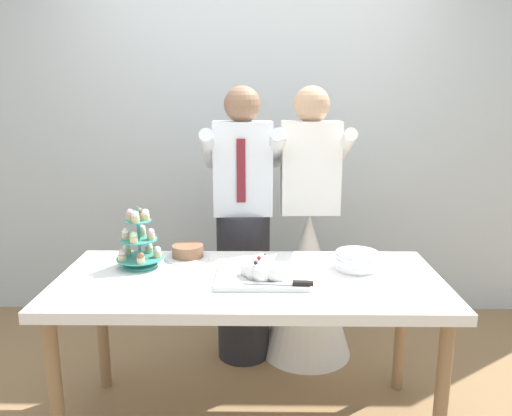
{
  "coord_description": "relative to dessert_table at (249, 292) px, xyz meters",
  "views": [
    {
      "loc": [
        0.06,
        -2.22,
        1.62
      ],
      "look_at": [
        0.03,
        0.15,
        1.07
      ],
      "focal_mm": 35.28,
      "sensor_mm": 36.0,
      "label": 1
    }
  ],
  "objects": [
    {
      "name": "plate_stack",
      "position": [
        0.52,
        0.12,
        0.12
      ],
      "size": [
        0.22,
        0.21,
        0.09
      ],
      "color": "white",
      "rests_on": "dessert_table"
    },
    {
      "name": "rear_wall",
      "position": [
        0.0,
        1.43,
        0.75
      ],
      "size": [
        5.2,
        0.1,
        2.9
      ],
      "primitive_type": "cube",
      "color": "silver",
      "rests_on": "ground_plane"
    },
    {
      "name": "dessert_table",
      "position": [
        0.0,
        0.0,
        0.0
      ],
      "size": [
        1.8,
        0.8,
        0.78
      ],
      "color": "white",
      "rests_on": "ground_plane"
    },
    {
      "name": "round_cake",
      "position": [
        -0.33,
        0.28,
        0.1
      ],
      "size": [
        0.24,
        0.24,
        0.07
      ],
      "color": "white",
      "rests_on": "dessert_table"
    },
    {
      "name": "person_bride",
      "position": [
        0.34,
        0.72,
        -0.12
      ],
      "size": [
        0.56,
        0.56,
        1.66
      ],
      "color": "white",
      "rests_on": "ground_plane"
    },
    {
      "name": "person_groom",
      "position": [
        -0.05,
        0.68,
        0.05
      ],
      "size": [
        0.48,
        0.51,
        1.66
      ],
      "color": "#232328",
      "rests_on": "ground_plane"
    },
    {
      "name": "cupcake_stand",
      "position": [
        -0.55,
        0.15,
        0.2
      ],
      "size": [
        0.23,
        0.23,
        0.31
      ],
      "color": "teal",
      "rests_on": "dessert_table"
    },
    {
      "name": "main_cake_tray",
      "position": [
        0.06,
        -0.04,
        0.12
      ],
      "size": [
        0.44,
        0.31,
        0.13
      ],
      "color": "silver",
      "rests_on": "dessert_table"
    }
  ]
}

